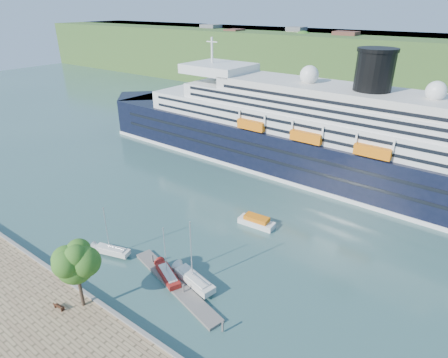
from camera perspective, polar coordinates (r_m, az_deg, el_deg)
ground at (r=53.56m, az=-18.50°, el=-17.96°), size 400.00×400.00×0.00m
far_hillside at (r=170.12m, az=25.21°, el=15.05°), size 400.00×50.00×24.00m
quay_coping at (r=52.73m, az=-18.86°, el=-17.14°), size 220.00×0.50×0.30m
cruise_ship at (r=85.16m, az=12.36°, el=10.10°), size 125.70×20.83×28.15m
park_bench at (r=53.14m, az=-23.84°, el=-17.27°), size 1.54×0.79×0.95m
promenade_tree at (r=49.77m, az=-21.48°, el=-13.16°), size 6.11×6.11×10.12m
floating_pontoon at (r=54.19m, az=-7.42°, el=-15.71°), size 18.71×6.86×0.42m
sailboat_white_near at (r=59.62m, az=-17.04°, el=-7.90°), size 6.48×3.49×8.07m
sailboat_red at (r=52.88m, az=-8.76°, el=-11.61°), size 6.47×4.24×8.16m
sailboat_white_far at (r=51.01m, az=-4.63°, el=-11.83°), size 7.79×3.61×9.71m
tender_launch at (r=66.22m, az=4.99°, el=-6.38°), size 6.70×2.70×1.81m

